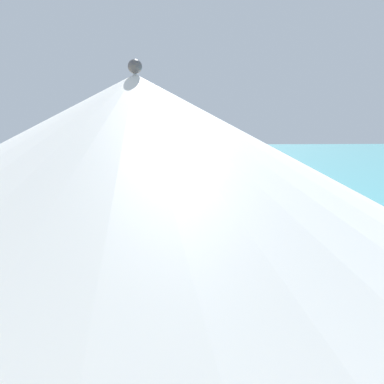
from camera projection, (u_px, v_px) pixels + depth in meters
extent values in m
cone|color=white|center=(137.00, 152.00, 1.75)|extent=(2.50, 2.50, 0.65)
sphere|color=#4C4C51|center=(135.00, 66.00, 1.68)|extent=(0.06, 0.06, 0.06)
cube|color=white|center=(213.00, 359.00, 3.33)|extent=(0.41, 0.71, 0.42)
cylinder|color=#59595E|center=(352.00, 380.00, 3.62)|extent=(0.04, 0.04, 0.24)
cylinder|color=#59595E|center=(202.00, 376.00, 3.69)|extent=(0.04, 0.04, 0.24)
cylinder|color=silver|center=(173.00, 226.00, 5.54)|extent=(0.05, 0.05, 1.96)
cone|color=white|center=(172.00, 133.00, 5.31)|extent=(2.11, 2.11, 0.56)
sphere|color=silver|center=(172.00, 109.00, 5.26)|extent=(0.06, 0.06, 0.06)
cube|color=yellow|center=(218.00, 248.00, 6.84)|extent=(1.01, 0.75, 0.04)
cube|color=yellow|center=(182.00, 239.00, 6.85)|extent=(0.39, 0.68, 0.30)
cylinder|color=#59595E|center=(239.00, 252.00, 7.11)|extent=(0.04, 0.04, 0.24)
cylinder|color=#59595E|center=(241.00, 263.00, 6.57)|extent=(0.04, 0.04, 0.24)
cylinder|color=#59595E|center=(181.00, 250.00, 7.17)|extent=(0.04, 0.04, 0.24)
cylinder|color=#59595E|center=(178.00, 261.00, 6.63)|extent=(0.04, 0.04, 0.24)
cylinder|color=#4C4C51|center=(138.00, 182.00, 8.64)|extent=(0.05, 0.05, 2.18)
cone|color=#3FB266|center=(136.00, 116.00, 8.39)|extent=(2.41, 2.41, 0.59)
sphere|color=#4C4C51|center=(136.00, 100.00, 8.33)|extent=(0.06, 0.06, 0.06)
cube|color=#D8593F|center=(180.00, 207.00, 10.03)|extent=(1.04, 0.63, 0.04)
cube|color=#D8593F|center=(153.00, 200.00, 9.98)|extent=(0.35, 0.62, 0.34)
cylinder|color=#59595E|center=(196.00, 210.00, 10.32)|extent=(0.04, 0.04, 0.24)
cylinder|color=#59595E|center=(197.00, 215.00, 9.81)|extent=(0.04, 0.04, 0.24)
cylinder|color=#59595E|center=(152.00, 210.00, 10.28)|extent=(0.04, 0.04, 0.24)
cylinder|color=#59595E|center=(150.00, 215.00, 9.78)|extent=(0.04, 0.04, 0.24)
cube|color=white|center=(196.00, 232.00, 7.79)|extent=(1.18, 0.68, 0.04)
cube|color=white|center=(157.00, 222.00, 7.78)|extent=(0.43, 0.62, 0.37)
cylinder|color=#59595E|center=(220.00, 236.00, 8.04)|extent=(0.04, 0.04, 0.26)
cylinder|color=#59595E|center=(220.00, 243.00, 7.56)|extent=(0.04, 0.04, 0.26)
cylinder|color=#59595E|center=(156.00, 235.00, 8.09)|extent=(0.04, 0.04, 0.26)
cylinder|color=#59595E|center=(152.00, 242.00, 7.61)|extent=(0.04, 0.04, 0.26)
cylinder|color=silver|center=(156.00, 167.00, 12.30)|extent=(0.05, 0.05, 1.90)
cone|color=white|center=(156.00, 129.00, 12.09)|extent=(1.94, 1.94, 0.41)
sphere|color=silver|center=(155.00, 121.00, 12.05)|extent=(0.06, 0.06, 0.06)
cube|color=white|center=(184.00, 184.00, 13.38)|extent=(1.07, 0.81, 0.04)
cube|color=white|center=(165.00, 179.00, 13.44)|extent=(0.42, 0.69, 0.34)
cylinder|color=#59595E|center=(197.00, 188.00, 13.62)|extent=(0.04, 0.04, 0.25)
cylinder|color=#59595E|center=(195.00, 191.00, 13.09)|extent=(0.04, 0.04, 0.25)
cylinder|color=#59595E|center=(166.00, 187.00, 13.77)|extent=(0.04, 0.04, 0.25)
cylinder|color=#59595E|center=(162.00, 190.00, 13.24)|extent=(0.04, 0.04, 0.25)
cylinder|color=silver|center=(17.00, 201.00, 10.19)|extent=(0.11, 0.11, 0.78)
cylinder|color=silver|center=(11.00, 201.00, 10.07)|extent=(0.11, 0.11, 0.78)
cube|color=#262628|center=(12.00, 174.00, 10.01)|extent=(0.42, 0.40, 0.58)
sphere|color=#D8A87F|center=(11.00, 158.00, 9.93)|extent=(0.21, 0.21, 0.21)
cylinder|color=#D8334C|center=(166.00, 173.00, 15.29)|extent=(0.11, 0.11, 0.77)
cylinder|color=#D8334C|center=(170.00, 173.00, 15.31)|extent=(0.11, 0.11, 0.77)
cube|color=#3F9972|center=(168.00, 155.00, 15.18)|extent=(0.37, 0.25, 0.57)
sphere|color=#9E704C|center=(168.00, 145.00, 15.11)|extent=(0.21, 0.21, 0.21)
sphere|color=#E54C38|center=(304.00, 198.00, 11.68)|extent=(0.35, 0.35, 0.35)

